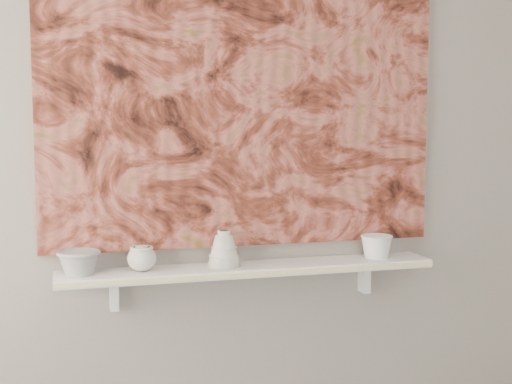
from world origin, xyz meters
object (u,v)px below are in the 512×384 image
object	(u,v)px
cup_cream	(142,258)
bell_vessel	(224,248)
painting	(244,99)
bowl_white	(377,246)
shelf	(250,269)
bowl_grey	(79,262)

from	to	relation	value
cup_cream	bell_vessel	distance (m)	0.30
painting	cup_cream	bearing A→B (deg)	-168.49
painting	bell_vessel	xyz separation A→B (m)	(-0.10, -0.08, -0.54)
painting	bowl_white	world-z (taller)	painting
shelf	painting	size ratio (longest dim) A/B	0.93
painting	bell_vessel	distance (m)	0.56
bowl_grey	shelf	bearing A→B (deg)	0.00
painting	bowl_white	xyz separation A→B (m)	(0.51, -0.08, -0.56)
shelf	bowl_white	world-z (taller)	bowl_white
cup_cream	bowl_white	xyz separation A→B (m)	(0.91, 0.00, -0.00)
shelf	bowl_grey	world-z (taller)	bowl_grey
painting	cup_cream	world-z (taller)	painting
painting	bell_vessel	bearing A→B (deg)	-140.33
cup_cream	bowl_white	world-z (taller)	cup_cream
shelf	bowl_white	bearing A→B (deg)	0.00
shelf	bell_vessel	xyz separation A→B (m)	(-0.10, 0.00, 0.08)
shelf	cup_cream	world-z (taller)	cup_cream
painting	cup_cream	distance (m)	0.69
bowl_grey	cup_cream	distance (m)	0.22
shelf	bowl_grey	size ratio (longest dim) A/B	9.25
painting	cup_cream	xyz separation A→B (m)	(-0.40, -0.08, -0.56)
bowl_grey	bowl_white	xyz separation A→B (m)	(1.12, 0.00, 0.00)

